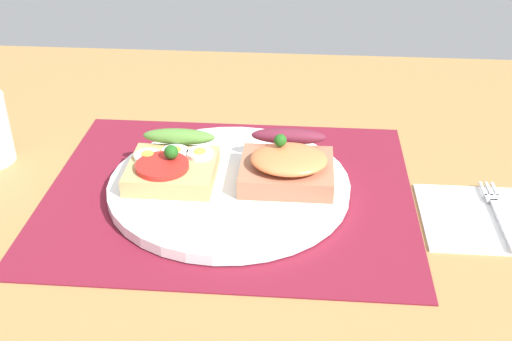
{
  "coord_description": "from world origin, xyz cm",
  "views": [
    {
      "loc": [
        7.91,
        -60.97,
        39.13
      ],
      "look_at": [
        3.0,
        0.0,
        3.04
      ],
      "focal_mm": 45.41,
      "sensor_mm": 36.0,
      "label": 1
    }
  ],
  "objects_px": {
    "plate": "(229,186)",
    "sandwich_egg_tomato": "(172,165)",
    "napkin": "(491,218)",
    "sandwich_salmon": "(288,164)",
    "fork": "(498,212)"
  },
  "relations": [
    {
      "from": "plate",
      "to": "napkin",
      "type": "distance_m",
      "value": 0.28
    },
    {
      "from": "sandwich_salmon",
      "to": "fork",
      "type": "distance_m",
      "value": 0.23
    },
    {
      "from": "sandwich_egg_tomato",
      "to": "napkin",
      "type": "height_order",
      "value": "sandwich_egg_tomato"
    },
    {
      "from": "sandwich_egg_tomato",
      "to": "napkin",
      "type": "relative_size",
      "value": 0.71
    },
    {
      "from": "napkin",
      "to": "sandwich_egg_tomato",
      "type": "bearing_deg",
      "value": 173.94
    },
    {
      "from": "sandwich_salmon",
      "to": "fork",
      "type": "relative_size",
      "value": 0.81
    },
    {
      "from": "plate",
      "to": "sandwich_egg_tomato",
      "type": "xyz_separation_m",
      "value": [
        -0.06,
        0.01,
        0.02
      ]
    },
    {
      "from": "sandwich_egg_tomato",
      "to": "sandwich_salmon",
      "type": "height_order",
      "value": "sandwich_salmon"
    },
    {
      "from": "plate",
      "to": "sandwich_egg_tomato",
      "type": "height_order",
      "value": "sandwich_egg_tomato"
    },
    {
      "from": "sandwich_egg_tomato",
      "to": "fork",
      "type": "height_order",
      "value": "sandwich_egg_tomato"
    },
    {
      "from": "fork",
      "to": "sandwich_egg_tomato",
      "type": "bearing_deg",
      "value": 174.82
    },
    {
      "from": "plate",
      "to": "sandwich_egg_tomato",
      "type": "distance_m",
      "value": 0.07
    },
    {
      "from": "plate",
      "to": "fork",
      "type": "relative_size",
      "value": 2.13
    },
    {
      "from": "plate",
      "to": "sandwich_salmon",
      "type": "distance_m",
      "value": 0.07
    },
    {
      "from": "plate",
      "to": "fork",
      "type": "height_order",
      "value": "plate"
    }
  ]
}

